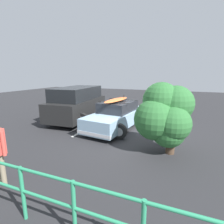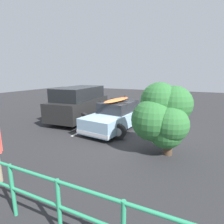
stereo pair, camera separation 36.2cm
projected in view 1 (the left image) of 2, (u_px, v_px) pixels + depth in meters
name	position (u px, v px, depth m)	size (l,w,h in m)	color
ground_plane	(125.00, 134.00, 8.03)	(44.00, 44.00, 0.02)	#28282B
parking_stripe	(93.00, 125.00, 9.32)	(3.88, 0.12, 0.00)	silver
sedan_car	(117.00, 115.00, 8.73)	(2.55, 4.31, 1.62)	#8CADC6
suv_car	(78.00, 103.00, 10.19)	(2.83, 4.58, 1.93)	black
railing_fence	(46.00, 194.00, 2.97)	(7.86, 0.08, 1.08)	#2D9366
bush_near_left	(165.00, 115.00, 5.91)	(1.93, 1.78, 2.42)	#4C3828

